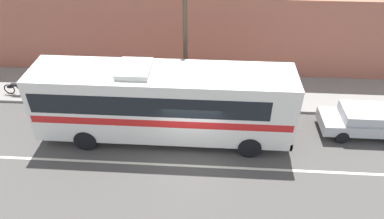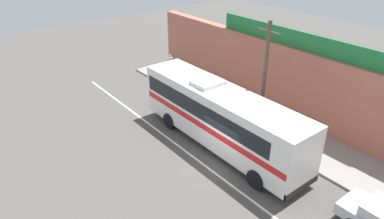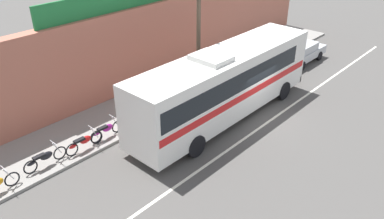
% 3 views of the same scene
% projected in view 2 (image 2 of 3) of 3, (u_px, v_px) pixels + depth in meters
% --- Properties ---
extents(ground_plane, '(70.00, 70.00, 0.00)m').
position_uv_depth(ground_plane, '(220.00, 163.00, 19.19)').
color(ground_plane, '#4F4C49').
extents(sidewalk_slab, '(30.00, 3.60, 0.14)m').
position_uv_depth(sidewalk_slab, '(281.00, 132.00, 21.99)').
color(sidewalk_slab, gray).
rests_on(sidewalk_slab, ground_plane).
extents(storefront_facade, '(30.00, 0.70, 4.80)m').
position_uv_depth(storefront_facade, '(307.00, 89.00, 22.08)').
color(storefront_facade, '#B26651').
rests_on(storefront_facade, ground_plane).
extents(storefront_billboard, '(12.36, 0.12, 1.10)m').
position_uv_depth(storefront_billboard, '(295.00, 39.00, 21.70)').
color(storefront_billboard, '#1E7538').
rests_on(storefront_billboard, storefront_facade).
extents(road_center_stripe, '(30.00, 0.14, 0.01)m').
position_uv_depth(road_center_stripe, '(209.00, 169.00, 18.75)').
color(road_center_stripe, silver).
rests_on(road_center_stripe, ground_plane).
extents(intercity_bus, '(11.64, 2.60, 3.78)m').
position_uv_depth(intercity_bus, '(220.00, 114.00, 19.87)').
color(intercity_bus, white).
rests_on(intercity_bus, ground_plane).
extents(utility_pole, '(1.60, 0.22, 7.08)m').
position_uv_depth(utility_pole, '(264.00, 80.00, 19.80)').
color(utility_pole, brown).
rests_on(utility_pole, sidewalk_slab).
extents(motorcycle_red, '(1.92, 0.56, 0.94)m').
position_uv_depth(motorcycle_red, '(187.00, 89.00, 26.62)').
color(motorcycle_red, black).
rests_on(motorcycle_red, sidewalk_slab).
extents(motorcycle_green, '(1.85, 0.56, 0.94)m').
position_uv_depth(motorcycle_green, '(199.00, 94.00, 25.77)').
color(motorcycle_green, black).
rests_on(motorcycle_green, sidewalk_slab).
extents(motorcycle_purple, '(1.96, 0.56, 0.94)m').
position_uv_depth(motorcycle_purple, '(175.00, 81.00, 27.97)').
color(motorcycle_purple, black).
rests_on(motorcycle_purple, sidewalk_slab).
extents(motorcycle_blue, '(1.92, 0.56, 0.94)m').
position_uv_depth(motorcycle_blue, '(158.00, 73.00, 29.39)').
color(motorcycle_blue, black).
rests_on(motorcycle_blue, sidewalk_slab).
extents(pedestrian_far_right, '(0.30, 0.48, 1.67)m').
position_uv_depth(pedestrian_far_right, '(170.00, 62.00, 30.18)').
color(pedestrian_far_right, navy).
rests_on(pedestrian_far_right, sidewalk_slab).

